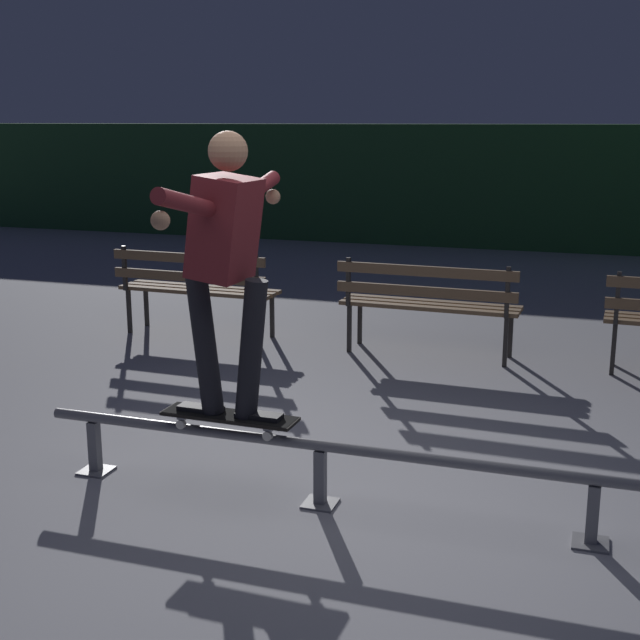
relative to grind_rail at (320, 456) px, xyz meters
The scene contains 7 objects.
ground_plane 0.33m from the grind_rail, 90.00° to the left, with size 90.00×90.00×0.00m, color gray.
hedge_backdrop 10.53m from the grind_rail, 90.00° to the left, with size 24.00×1.20×2.01m, color #234C28.
grind_rail is the anchor object (origin of this frame).
skateboard 0.56m from the grind_rail, behind, with size 0.78×0.22×0.09m.
skateboarder 1.22m from the grind_rail, behind, with size 0.62×1.41×1.56m.
park_bench_leftmost 3.93m from the grind_rail, 126.42° to the left, with size 1.61×0.46×0.88m.
park_bench_left_center 3.17m from the grind_rail, 90.85° to the left, with size 1.61×0.46×0.88m.
Camera 1 is at (1.37, -4.28, 2.07)m, focal length 47.77 mm.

